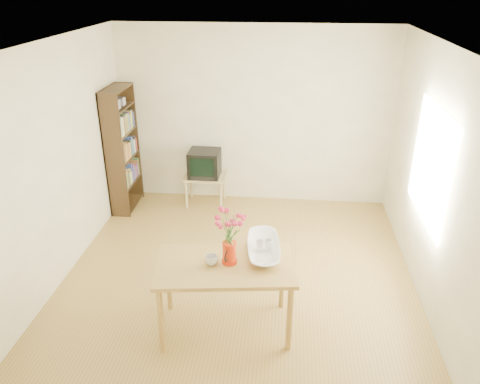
# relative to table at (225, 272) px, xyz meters

# --- Properties ---
(room) EXTENTS (4.50, 4.50, 4.50)m
(room) POSITION_rel_table_xyz_m (0.06, 0.75, 0.64)
(room) COLOR olive
(room) RESTS_ON ground
(table) EXTENTS (1.37, 0.90, 0.75)m
(table) POSITION_rel_table_xyz_m (0.00, 0.00, 0.00)
(table) COLOR olive
(table) RESTS_ON ground
(tv_stand) EXTENTS (0.60, 0.45, 0.46)m
(tv_stand) POSITION_rel_table_xyz_m (-0.67, 2.72, -0.27)
(tv_stand) COLOR tan
(tv_stand) RESTS_ON ground
(bookshelf) EXTENTS (0.28, 0.70, 1.80)m
(bookshelf) POSITION_rel_table_xyz_m (-1.82, 2.50, 0.18)
(bookshelf) COLOR black
(bookshelf) RESTS_ON ground
(pitcher) EXTENTS (0.14, 0.22, 0.22)m
(pitcher) POSITION_rel_table_xyz_m (0.04, 0.03, 0.19)
(pitcher) COLOR red
(pitcher) RESTS_ON table
(flowers) EXTENTS (0.25, 0.25, 0.35)m
(flowers) POSITION_rel_table_xyz_m (0.04, 0.03, 0.47)
(flowers) COLOR #DF345E
(flowers) RESTS_ON pitcher
(mug) EXTENTS (0.17, 0.17, 0.09)m
(mug) POSITION_rel_table_xyz_m (-0.12, -0.02, 0.14)
(mug) COLOR white
(mug) RESTS_ON table
(bowl) EXTENTS (0.52, 0.52, 0.45)m
(bowl) POSITION_rel_table_xyz_m (0.34, 0.26, 0.31)
(bowl) COLOR white
(bowl) RESTS_ON table
(teacup_a) EXTENTS (0.08, 0.08, 0.06)m
(teacup_a) POSITION_rel_table_xyz_m (0.30, 0.26, 0.27)
(teacup_a) COLOR white
(teacup_a) RESTS_ON bowl
(teacup_b) EXTENTS (0.09, 0.09, 0.07)m
(teacup_b) POSITION_rel_table_xyz_m (0.39, 0.28, 0.27)
(teacup_b) COLOR white
(teacup_b) RESTS_ON bowl
(television) EXTENTS (0.45, 0.42, 0.39)m
(television) POSITION_rel_table_xyz_m (-0.67, 2.73, 0.00)
(television) COLOR black
(television) RESTS_ON tv_stand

